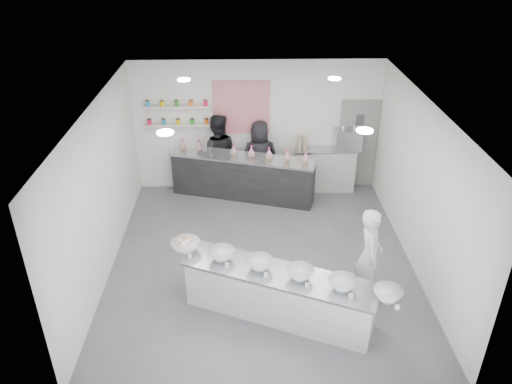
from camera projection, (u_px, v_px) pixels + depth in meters
floor at (262, 261)px, 9.29m from camera, size 6.00×6.00×0.00m
ceiling at (263, 107)px, 7.84m from camera, size 6.00×6.00×0.00m
back_wall at (257, 126)px, 11.20m from camera, size 5.50×0.00×5.50m
left_wall at (101, 192)px, 8.50m from camera, size 0.00×6.00×6.00m
right_wall at (421, 188)px, 8.63m from camera, size 0.00×6.00×6.00m
back_door at (357, 144)px, 11.44m from camera, size 0.88×0.04×2.10m
pattern_panel at (241, 108)px, 10.95m from camera, size 1.25×0.03×1.20m
jar_shelf_lower at (178, 125)px, 11.02m from camera, size 1.45×0.22×0.04m
jar_shelf_upper at (177, 106)px, 10.82m from camera, size 1.45×0.22×0.04m
preserve_jars at (177, 113)px, 10.87m from camera, size 1.45×0.10×0.56m
downlight_0 at (165, 133)px, 6.95m from camera, size 0.24×0.24×0.02m
downlight_1 at (365, 131)px, 7.01m from camera, size 0.24×0.24×0.02m
downlight_2 at (184, 80)px, 9.22m from camera, size 0.24×0.24×0.02m
downlight_3 at (334, 79)px, 9.29m from camera, size 0.24×0.24×0.02m
prep_counter at (279, 294)px, 7.83m from camera, size 3.08×1.85×0.83m
back_bar at (243, 177)px, 11.20m from camera, size 3.27×1.48×1.00m
sneeze_guard at (239, 156)px, 10.66m from camera, size 3.06×0.91×0.27m
espresso_ledge at (324, 169)px, 11.51m from camera, size 1.38×0.44×1.02m
espresso_machine at (348, 140)px, 11.17m from camera, size 0.59×0.41×0.45m
cup_stacks at (302, 143)px, 11.18m from camera, size 0.24×0.24×0.31m
prep_bowls at (280, 269)px, 7.59m from camera, size 3.58×1.93×0.17m
label_cards at (296, 292)px, 7.19m from camera, size 3.31×0.04×0.07m
cookie_bags at (242, 151)px, 10.89m from camera, size 2.89×0.99×0.28m
woman_prep at (369, 255)px, 8.04m from camera, size 0.47×0.65×1.67m
staff_left at (218, 155)px, 11.20m from camera, size 0.93×0.73×1.88m
staff_right at (260, 158)px, 11.26m from camera, size 0.86×0.58×1.72m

